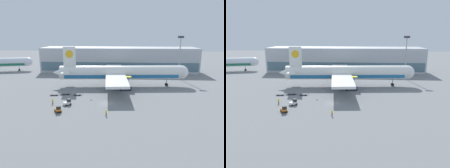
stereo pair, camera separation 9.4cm
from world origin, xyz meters
The scene contains 13 objects.
ground_plane centered at (0.00, 0.00, 0.00)m, with size 400.00×400.00×0.00m, color slate.
terminal_building centered at (2.11, 61.55, 6.99)m, with size 90.00×18.20×14.00m.
light_mast centered at (32.57, 40.37, 12.34)m, with size 2.80×0.50×21.08m.
airplane_main centered at (3.66, 23.43, 5.84)m, with size 58.06×48.52×17.00m.
scissor_lift_loader centered at (6.14, 17.52, 2.09)m, with size 5.44×3.77×5.51m.
baggage_tug_foreground centered at (-13.20, -9.35, 0.88)m, with size 2.58×2.82×2.00m.
baggage_tug_mid centered at (-12.11, -2.85, 0.88)m, with size 2.73×2.74×2.00m.
baggage_dolly_lead centered at (-20.04, 7.73, 0.39)m, with size 3.77×1.81×0.48m.
baggage_dolly_second centered at (-15.98, 8.87, 0.39)m, with size 3.77×1.81×0.48m.
baggage_dolly_third centered at (-11.42, 8.44, 0.39)m, with size 3.77×1.81×0.48m.
ground_crew_near centered at (-17.26, -2.11, 1.01)m, with size 0.49×0.38×1.73m.
ground_crew_far centered at (1.12, -11.28, 1.01)m, with size 0.50×0.38×1.73m.
traffic_cone_near centered at (-5.35, 2.54, 0.28)m, with size 0.40×0.40×0.58m.
Camera 2 is at (6.67, -68.50, 23.04)m, focal length 35.00 mm.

